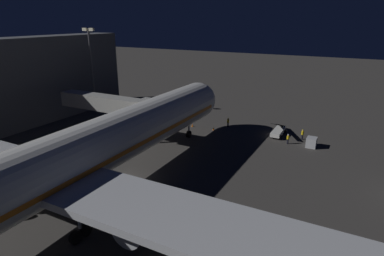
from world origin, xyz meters
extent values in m
plane|color=#383533|center=(0.00, 0.00, 0.00)|extent=(320.00, 320.00, 0.00)
cylinder|color=silver|center=(0.00, 7.56, 5.88)|extent=(6.18, 56.55, 6.18)
sphere|color=silver|center=(0.00, -20.72, 5.88)|extent=(6.05, 6.05, 6.05)
cube|color=orange|center=(0.00, 7.56, 5.42)|extent=(6.24, 54.29, 0.50)
cube|color=black|center=(0.00, -18.86, 6.96)|extent=(3.40, 1.40, 0.90)
cube|color=#B7BABF|center=(0.00, 10.58, 4.80)|extent=(56.67, 7.18, 0.70)
cylinder|color=#B7BABF|center=(-9.85, 9.58, 2.78)|extent=(3.04, 4.76, 3.04)
cylinder|color=black|center=(-9.85, 7.20, 2.78)|extent=(2.58, 0.15, 2.58)
cylinder|color=#B7BABF|center=(9.85, 9.58, 2.78)|extent=(3.04, 4.76, 3.04)
cylinder|color=black|center=(9.85, 7.20, 2.78)|extent=(2.58, 0.15, 2.58)
cylinder|color=#B7BABF|center=(0.00, -17.22, 2.30)|extent=(0.28, 0.28, 2.19)
cylinder|color=black|center=(0.00, -17.22, 0.60)|extent=(0.45, 1.20, 1.20)
cylinder|color=#B7BABF|center=(-4.20, 11.58, 2.30)|extent=(0.28, 0.28, 2.19)
cylinder|color=black|center=(-4.20, 10.93, 0.60)|extent=(0.45, 1.20, 1.20)
cylinder|color=black|center=(-4.20, 12.23, 0.60)|extent=(0.45, 1.20, 1.20)
cylinder|color=#B7BABF|center=(4.20, 11.58, 2.30)|extent=(0.28, 0.28, 2.19)
cylinder|color=black|center=(4.20, 10.93, 0.60)|extent=(0.45, 1.20, 1.20)
cylinder|color=black|center=(4.20, 12.23, 0.60)|extent=(0.45, 1.20, 1.20)
cube|color=#9E9E99|center=(13.08, -11.30, 5.88)|extent=(17.96, 2.60, 2.50)
cube|color=#9E9E99|center=(4.10, -11.30, 5.88)|extent=(3.20, 3.40, 3.00)
cube|color=black|center=(2.70, -11.30, 5.88)|extent=(0.70, 3.20, 2.70)
cylinder|color=#B7BABF|center=(5.10, -11.30, 2.32)|extent=(0.56, 0.56, 4.63)
cylinder|color=black|center=(4.50, -11.30, 0.30)|extent=(0.25, 0.60, 0.60)
cylinder|color=black|center=(5.70, -11.30, 0.30)|extent=(0.25, 0.60, 0.60)
cylinder|color=#59595E|center=(25.50, -21.63, 8.58)|extent=(0.40, 0.40, 17.15)
cube|color=#F9EFC6|center=(24.60, -21.63, 17.40)|extent=(1.10, 0.50, 0.60)
cube|color=#F9EFC6|center=(26.40, -21.63, 17.40)|extent=(1.10, 0.50, 0.60)
cube|color=silver|center=(-13.39, -25.35, 0.70)|extent=(1.60, 4.97, 0.70)
cube|color=black|center=(-13.39, -25.35, 1.95)|extent=(0.90, 8.51, 2.96)
cylinder|color=black|center=(-14.25, -27.09, 0.35)|extent=(0.24, 0.70, 0.70)
cylinder|color=black|center=(-12.53, -27.09, 0.35)|extent=(0.24, 0.70, 0.70)
cylinder|color=black|center=(-14.25, -23.61, 0.35)|extent=(0.24, 0.70, 0.70)
cylinder|color=black|center=(-12.53, -23.61, 0.35)|extent=(0.24, 0.70, 0.70)
cube|color=#B7BABF|center=(-19.41, -22.44, 0.78)|extent=(1.52, 1.79, 1.57)
cylinder|color=black|center=(-3.83, -25.71, 0.42)|extent=(0.28, 0.28, 0.83)
cylinder|color=yellow|center=(-3.83, -25.71, 1.16)|extent=(0.40, 0.40, 0.66)
sphere|color=tan|center=(-3.83, -25.71, 1.61)|extent=(0.24, 0.24, 0.24)
sphere|color=yellow|center=(-3.83, -25.71, 1.66)|extent=(0.23, 0.23, 0.23)
cylinder|color=black|center=(-15.79, -22.02, 0.42)|extent=(0.28, 0.28, 0.84)
cylinder|color=yellow|center=(-15.79, -22.02, 1.12)|extent=(0.40, 0.40, 0.56)
sphere|color=tan|center=(-15.79, -22.02, 1.52)|extent=(0.24, 0.24, 0.24)
sphere|color=white|center=(-15.79, -22.02, 1.57)|extent=(0.23, 0.23, 0.23)
cylinder|color=black|center=(-17.50, -25.29, 0.43)|extent=(0.28, 0.28, 0.86)
cylinder|color=yellow|center=(-17.50, -25.29, 1.17)|extent=(0.40, 0.40, 0.63)
sphere|color=tan|center=(-17.50, -25.29, 1.61)|extent=(0.24, 0.24, 0.24)
sphere|color=yellow|center=(-17.50, -25.29, 1.66)|extent=(0.23, 0.23, 0.23)
cone|color=orange|center=(-2.20, -22.72, 0.28)|extent=(0.36, 0.36, 0.55)
cone|color=orange|center=(2.20, -22.72, 0.28)|extent=(0.36, 0.36, 0.55)
camera|label=1|loc=(-25.21, 29.21, 19.50)|focal=30.44mm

